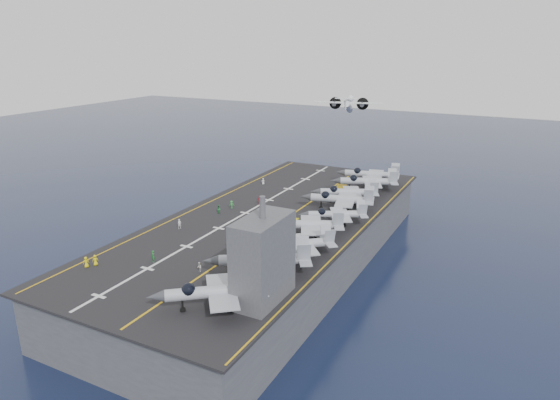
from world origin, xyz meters
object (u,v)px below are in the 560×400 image
at_px(transport_plane, 348,107).
at_px(tow_cart_a, 234,261).
at_px(island_superstructure, 263,249).
at_px(fighter_jet_0, 215,290).

bearing_deg(transport_plane, tow_cart_a, -82.75).
height_order(island_superstructure, fighter_jet_0, island_superstructure).
bearing_deg(island_superstructure, fighter_jet_0, -130.06).
bearing_deg(island_superstructure, transport_plane, 102.77).
relative_size(fighter_jet_0, transport_plane, 0.84).
height_order(island_superstructure, transport_plane, transport_plane).
xyz_separation_m(fighter_jet_0, transport_plane, (-15.19, 91.54, 13.05)).
xyz_separation_m(island_superstructure, transport_plane, (-19.57, 86.33, 8.29)).
bearing_deg(tow_cart_a, fighter_jet_0, -67.81).
bearing_deg(transport_plane, island_superstructure, -77.23).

